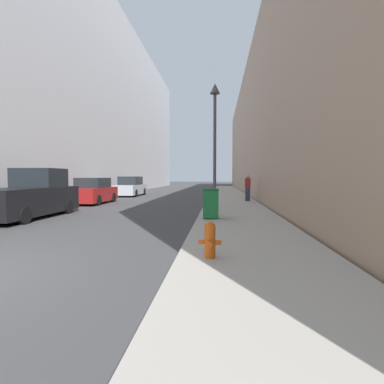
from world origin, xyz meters
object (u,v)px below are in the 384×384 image
object	(u,v)px
fire_hydrant	(210,239)
pedestrian_on_sidewalk	(248,188)
trash_bin	(211,203)
lamppost	(215,128)
parked_sedan_far	(131,187)
parked_sedan_near	(93,192)
pickup_truck	(30,197)

from	to	relation	value
fire_hydrant	pedestrian_on_sidewalk	world-z (taller)	pedestrian_on_sidewalk
trash_bin	pedestrian_on_sidewalk	distance (m)	8.73
lamppost	fire_hydrant	bearing A→B (deg)	-89.67
lamppost	parked_sedan_far	distance (m)	14.13
fire_hydrant	parked_sedan_far	world-z (taller)	parked_sedan_far
lamppost	pedestrian_on_sidewalk	xyz separation A→B (m)	(2.11, 4.77, -3.18)
lamppost	parked_sedan_far	xyz separation A→B (m)	(-7.78, 11.30, -3.39)
trash_bin	lamppost	size ratio (longest dim) A/B	0.18
lamppost	parked_sedan_near	xyz separation A→B (m)	(-7.89, 3.45, -3.42)
lamppost	pickup_truck	xyz separation A→B (m)	(-7.82, -3.18, -3.30)
lamppost	pedestrian_on_sidewalk	distance (m)	6.11
parked_sedan_near	pedestrian_on_sidewalk	world-z (taller)	pedestrian_on_sidewalk
pedestrian_on_sidewalk	fire_hydrant	bearing A→B (deg)	-98.32
lamppost	parked_sedan_near	bearing A→B (deg)	156.37
trash_bin	parked_sedan_far	bearing A→B (deg)	117.20
fire_hydrant	lamppost	world-z (taller)	lamppost
parked_sedan_far	pickup_truck	bearing A→B (deg)	-90.17
pickup_truck	parked_sedan_far	distance (m)	14.47
parked_sedan_near	pedestrian_on_sidewalk	xyz separation A→B (m)	(10.00, 1.32, 0.24)
lamppost	parked_sedan_near	distance (m)	9.26
trash_bin	lamppost	distance (m)	5.05
fire_hydrant	parked_sedan_near	world-z (taller)	parked_sedan_near
lamppost	pickup_truck	bearing A→B (deg)	-157.90
trash_bin	parked_sedan_far	size ratio (longest dim) A/B	0.24
lamppost	pedestrian_on_sidewalk	world-z (taller)	lamppost
lamppost	pedestrian_on_sidewalk	bearing A→B (deg)	66.13
trash_bin	pickup_truck	distance (m)	7.76
lamppost	parked_sedan_far	bearing A→B (deg)	124.55
fire_hydrant	lamppost	distance (m)	10.00
lamppost	parked_sedan_near	size ratio (longest dim) A/B	1.49
fire_hydrant	trash_bin	xyz separation A→B (m)	(-0.14, 5.62, 0.22)
fire_hydrant	pickup_truck	bearing A→B (deg)	142.12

